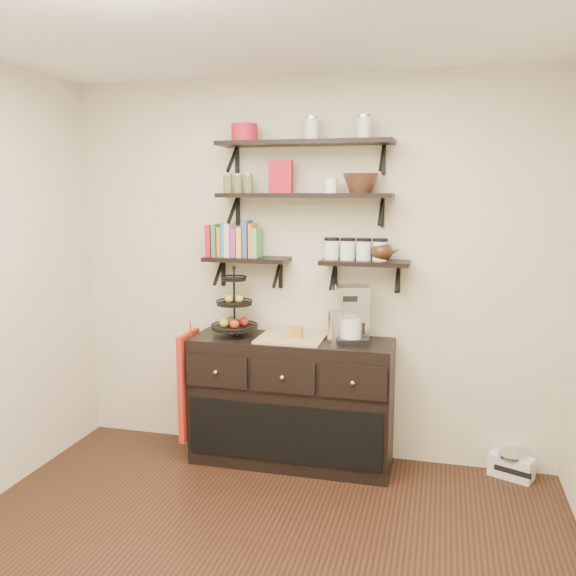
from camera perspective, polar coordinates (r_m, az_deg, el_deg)
The scene contains 19 objects.
back_wall at distance 4.36m, azimuth 1.90°, elevation 1.63°, with size 3.50×0.02×2.70m, color beige.
shelf_top at distance 4.21m, azimuth 1.57°, elevation 13.38°, with size 1.20×0.27×0.23m.
shelf_mid at distance 4.20m, azimuth 1.54°, elevation 8.61°, with size 1.20×0.27×0.23m.
shelf_low_left at distance 4.35m, azimuth -3.85°, elevation 2.62°, with size 0.60×0.25×0.23m.
shelf_low_right at distance 4.17m, azimuth 7.20°, elevation 2.29°, with size 0.60×0.25×0.23m.
cookbooks at distance 4.36m, azimuth -4.98°, elevation 4.43°, with size 0.36×0.15×0.26m.
glass_canisters at distance 4.16m, azimuth 6.33°, elevation 3.51°, with size 0.43×0.10×0.13m.
sideboard at distance 4.36m, azimuth 0.33°, elevation -10.51°, with size 1.40×0.50×0.92m.
fruit_stand at distance 4.32m, azimuth -4.99°, elevation -2.31°, with size 0.33×0.33×0.48m.
candle at distance 4.21m, azimuth 0.80°, elevation -4.08°, with size 0.08×0.08×0.08m, color #A56626.
coffee_maker at distance 4.14m, azimuth 6.06°, elevation -2.53°, with size 0.26×0.26×0.39m.
thermal_carafe at distance 4.13m, azimuth 4.47°, elevation -3.62°, with size 0.11×0.11×0.22m, color silver.
apron at distance 4.47m, azimuth -9.21°, elevation -8.91°, with size 0.04×0.33×0.76m, color #B22813.
radio at distance 4.54m, azimuth 20.17°, elevation -15.32°, with size 0.31×0.25×0.17m.
recipe_box at distance 4.23m, azimuth -0.67°, elevation 10.36°, with size 0.16×0.06×0.22m, color #AA1325.
walnut_bowl at distance 4.13m, azimuth 6.82°, elevation 9.70°, with size 0.24×0.24×0.13m, color black, non-canonical shape.
ramekins at distance 4.16m, azimuth 4.06°, elevation 9.51°, with size 0.09×0.09×0.10m, color white.
teapot at distance 4.14m, azimuth 8.77°, elevation 3.55°, with size 0.20×0.15×0.15m, color #351E10, non-canonical shape.
red_pot at distance 4.33m, azimuth -4.10°, elevation 14.29°, with size 0.18×0.18×0.12m, color #AA1325.
Camera 1 is at (0.93, -2.47, 1.92)m, focal length 38.00 mm.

